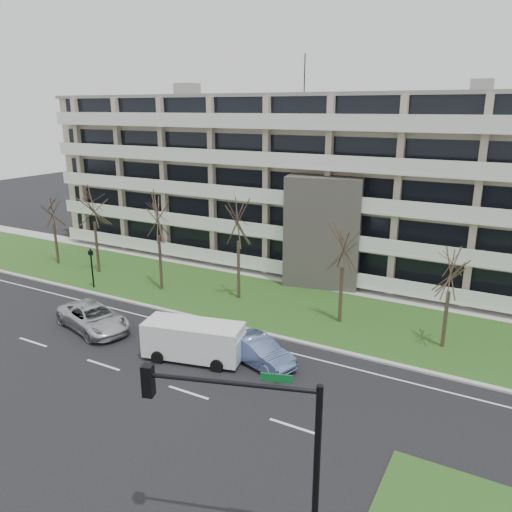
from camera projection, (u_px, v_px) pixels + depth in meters
The scene contains 17 objects.
ground at pixel (188, 393), 25.80m from camera, with size 160.00×160.00×0.00m, color black.
grass_verge at pixel (293, 307), 36.71m from camera, with size 90.00×10.00×0.06m, color #2A4C19.
curb at pixel (261, 333), 32.50m from camera, with size 90.00×0.35×0.12m, color #B2B2AD.
sidewalk at pixel (321, 285), 41.33m from camera, with size 90.00×2.00×0.08m, color #B2B2AD.
lane_edge_line at pixel (250, 343), 31.26m from camera, with size 90.00×0.12×0.01m, color white.
apartment_building at pixel (352, 183), 44.89m from camera, with size 60.50×15.10×18.75m.
silver_pickup at pixel (93, 317), 32.94m from camera, with size 2.77×6.00×1.67m, color silver.
blue_sedan at pixel (257, 351), 28.55m from camera, with size 1.68×4.83×1.59m, color #6F84C2.
white_van at pixel (195, 338), 28.91m from camera, with size 6.10×3.37×2.24m.
traffic_signal at pixel (257, 439), 15.44m from camera, with size 5.49×2.05×6.64m.
pedestrian_signal at pixel (92, 263), 40.11m from camera, with size 0.31×0.25×3.32m.
tree_0 at pixel (52, 208), 45.51m from camera, with size 3.42×3.42×6.84m.
tree_1 at pixel (93, 201), 42.74m from camera, with size 4.12×4.12×8.24m.
tree_2 at pixel (158, 213), 38.61m from camera, with size 4.03×4.03×8.07m.
tree_3 at pixel (238, 218), 36.69m from camera, with size 4.09×4.09×8.18m.
tree_4 at pixel (343, 245), 32.68m from camera, with size 3.55×3.55×7.10m.
tree_5 at pixel (451, 269), 29.26m from camera, with size 3.26×3.26×6.51m.
Camera 1 is at (13.97, -18.21, 14.18)m, focal length 35.00 mm.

